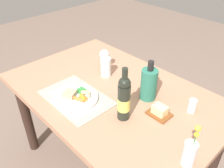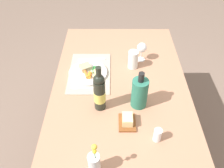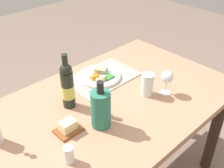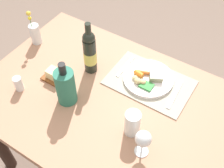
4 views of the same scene
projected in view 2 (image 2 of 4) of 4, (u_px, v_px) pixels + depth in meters
name	position (u px, v px, depth m)	size (l,w,h in m)	color
ground_plane	(118.00, 143.00, 2.18)	(8.00, 8.00, 0.00)	#796457
dining_table	(120.00, 93.00, 1.72)	(1.44, 0.93, 0.78)	#AE7B5E
placemat	(90.00, 73.00, 1.71)	(0.45, 0.30, 0.01)	#A5A08E
dinner_plate	(88.00, 72.00, 1.69)	(0.28, 0.28, 0.05)	white
fork	(92.00, 59.00, 1.82)	(0.02, 0.21, 0.01)	silver
knife	(84.00, 88.00, 1.58)	(0.01, 0.18, 0.01)	silver
water_tumbler	(133.00, 61.00, 1.72)	(0.07, 0.07, 0.14)	silver
wine_bottle	(99.00, 92.00, 1.38)	(0.07, 0.07, 0.32)	black
flower_vase	(94.00, 163.00, 1.12)	(0.06, 0.06, 0.23)	silver
cooler_bottle	(140.00, 93.00, 1.42)	(0.10, 0.10, 0.26)	#2B725C
salt_shaker	(157.00, 135.00, 1.27)	(0.05, 0.05, 0.08)	white
butter_dish	(127.00, 121.00, 1.37)	(0.13, 0.10, 0.06)	brown
wine_glass	(142.00, 48.00, 1.75)	(0.07, 0.07, 0.15)	white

